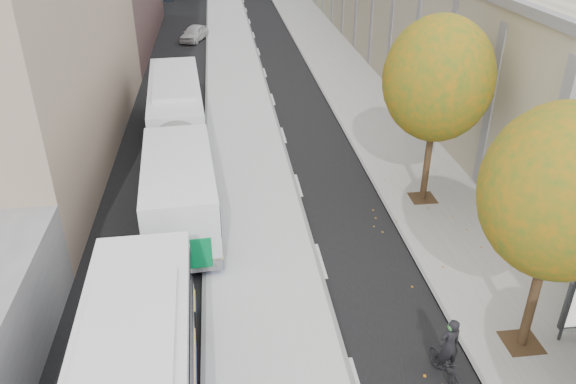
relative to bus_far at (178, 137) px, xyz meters
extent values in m
cube|color=#B6B6B6|center=(3.27, 8.55, -1.59)|extent=(4.25, 150.00, 0.15)
cube|color=gray|center=(11.27, 8.55, -1.63)|extent=(4.75, 150.00, 0.08)
cylinder|color=#302614|center=(10.75, -13.45, 0.03)|extent=(0.28, 0.28, 3.24)
sphere|color=#235719|center=(10.75, -13.45, 3.60)|extent=(4.20, 4.20, 4.20)
cylinder|color=#302614|center=(10.75, -4.45, 0.10)|extent=(0.28, 0.28, 3.38)
sphere|color=#235719|center=(10.75, -4.45, 3.81)|extent=(4.40, 4.40, 4.40)
cube|color=silver|center=(0.00, 0.01, -0.14)|extent=(3.82, 18.43, 3.05)
cube|color=black|center=(0.00, 0.01, 0.42)|extent=(3.84, 17.70, 1.06)
cube|color=#017038|center=(0.00, -9.11, -0.50)|extent=(1.93, 0.19, 1.18)
imported|color=black|center=(7.92, -14.47, -1.16)|extent=(0.77, 1.75, 1.02)
imported|color=black|center=(7.92, -14.47, -0.36)|extent=(0.69, 0.51, 1.71)
sphere|color=#40903C|center=(7.92, -14.47, 0.28)|extent=(0.26, 0.26, 0.26)
imported|color=silver|center=(0.11, 26.03, -0.99)|extent=(2.82, 4.26, 1.35)
camera|label=1|loc=(2.19, -25.16, 10.54)|focal=35.00mm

